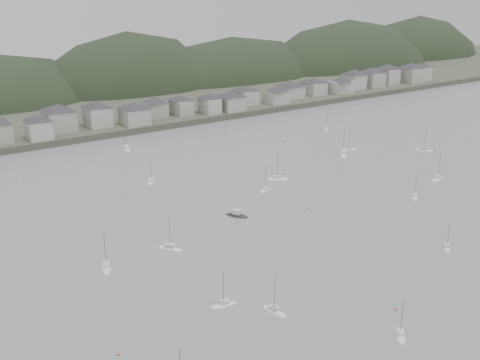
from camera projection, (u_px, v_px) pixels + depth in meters
ground at (422, 290)px, 137.82m from camera, size 900.00×900.00×0.00m
far_shore_land at (40, 92)px, 366.91m from camera, size 900.00×250.00×3.00m
forested_ridge at (63, 119)px, 353.75m from camera, size 851.55×103.94×102.57m
waterfront_town at (202, 101)px, 304.82m from camera, size 451.48×28.46×12.92m
sailboat_lead at (415, 197)px, 195.48m from camera, size 6.48×6.08×9.25m
moored_fleet at (226, 218)px, 178.67m from camera, size 229.27×169.93×13.46m
motor_launch_far at (237, 215)px, 180.41m from camera, size 6.03×7.63×3.76m
mooring_buoys at (281, 208)px, 186.21m from camera, size 169.24×155.36×0.70m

